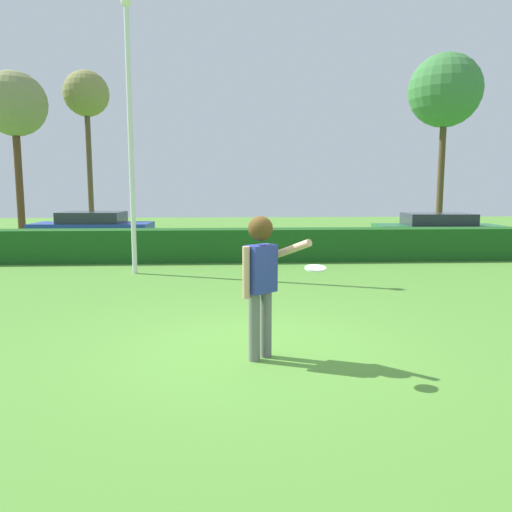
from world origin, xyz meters
TOP-DOWN VIEW (x-y plane):
  - ground_plane at (0.00, 0.00)m, footprint 60.00×60.00m
  - person at (0.08, -0.38)m, footprint 0.82×0.53m
  - frisbee at (0.65, -0.97)m, footprint 0.24×0.24m
  - lamppost at (-2.65, 6.01)m, footprint 0.24×0.24m
  - hedge_row at (0.00, 8.03)m, footprint 24.09×0.90m
  - parked_car_blue at (-5.27, 12.07)m, footprint 4.27×1.96m
  - parked_car_green at (6.85, 10.37)m, footprint 4.32×2.06m
  - maple_tree at (9.16, 15.68)m, footprint 3.16×3.16m
  - oak_tree at (-6.69, 17.23)m, footprint 2.03×2.03m
  - willow_tree at (-9.04, 15.14)m, footprint 2.62×2.62m

SIDE VIEW (x-z plane):
  - ground_plane at x=0.00m, z-range 0.00..0.00m
  - hedge_row at x=0.00m, z-range 0.00..0.93m
  - parked_car_blue at x=-5.27m, z-range 0.06..1.31m
  - parked_car_green at x=6.85m, z-range 0.06..1.31m
  - person at x=0.08m, z-range 0.21..1.98m
  - frisbee at x=0.65m, z-range 1.20..1.25m
  - lamppost at x=-2.65m, z-range 0.32..6.81m
  - willow_tree at x=-9.04m, z-range 2.04..8.87m
  - oak_tree at x=-6.69m, z-range 2.52..9.87m
  - maple_tree at x=9.16m, z-range 2.33..10.24m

